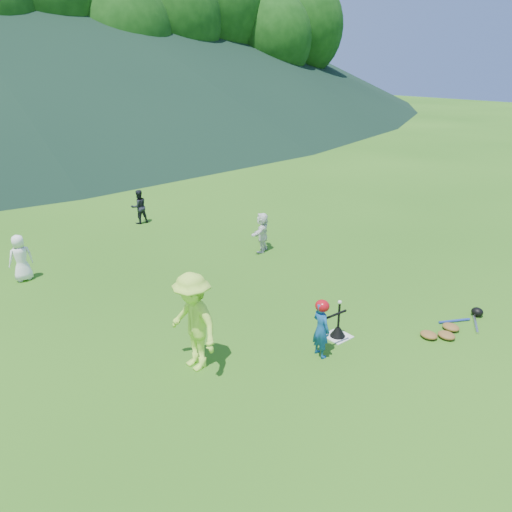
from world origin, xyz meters
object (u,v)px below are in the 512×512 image
Objects in this scene: fielder_a at (21,258)px; batting_tee at (338,331)px; home_plate at (337,336)px; batter_child at (321,329)px; fielder_d at (262,232)px; fielder_b at (139,207)px; equipment_pile at (452,327)px; adult_coach at (193,322)px.

batting_tee is (3.92, -6.57, -0.44)m from fielder_a.
home_plate is 0.42× the size of batter_child.
fielder_a is 1.03× the size of fielder_d.
home_plate is at bearing 119.65° from fielder_a.
equipment_pile is at bearing 100.73° from fielder_b.
fielder_d is at bearing 91.14° from equipment_pile.
equipment_pile reaches higher than home_plate.
adult_coach reaches higher than home_plate.
batter_child is 9.25m from fielder_b.
equipment_pile is (5.84, -7.80, -0.50)m from fielder_a.
batting_tee is at bearing 0.00° from home_plate.
equipment_pile is at bearing -32.62° from home_plate.
fielder_b reaches higher than home_plate.
batting_tee is (-1.81, -4.48, -0.42)m from fielder_d.
batter_child is 0.60× the size of equipment_pile.
fielder_b is (3.00, 8.08, -0.32)m from adult_coach.
fielder_d is at bearing 67.97° from batting_tee.
fielder_d reaches higher than batter_child.
equipment_pile is (1.93, -1.23, 0.06)m from home_plate.
fielder_b is (0.34, 8.94, 0.54)m from home_plate.
fielder_a reaches higher than home_plate.
home_plate is at bearing 89.70° from fielder_b.
fielder_a is 9.76m from equipment_pile.
batter_child is at bearing 29.23° from fielder_d.
equipment_pile is (1.59, -10.18, -0.48)m from fielder_b.
batter_child reaches higher than home_plate.
home_plate is 4.86m from fielder_d.
home_plate is 2.93m from adult_coach.
equipment_pile is (2.66, -0.99, -0.47)m from batter_child.
fielder_b is at bearing 98.88° from equipment_pile.
fielder_d is at bearing 158.83° from fielder_a.
batter_child is at bearing 85.22° from fielder_b.
fielder_a is (-3.19, 6.81, 0.03)m from batter_child.
fielder_d is 5.73m from equipment_pile.
home_plate is 0.12m from batting_tee.
fielder_b is 8.96m from batting_tee.
adult_coach is 0.97× the size of equipment_pile.
batting_tee is at bearing 89.70° from fielder_b.
fielder_b is at bearing -104.15° from fielder_d.
adult_coach is at bearing 71.48° from fielder_b.
batter_child reaches higher than batting_tee.
fielder_b reaches higher than batter_child.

